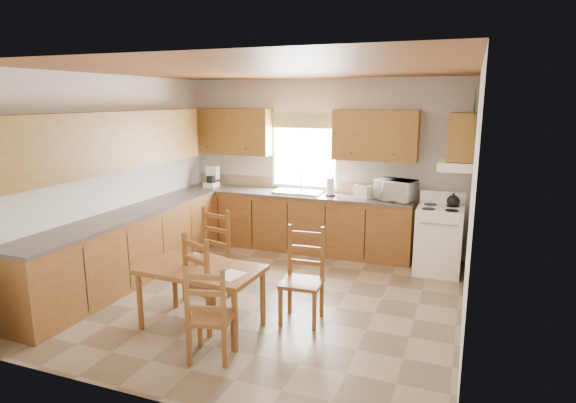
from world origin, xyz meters
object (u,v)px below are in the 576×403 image
(stove, at_px, (439,241))
(chair_near_right, at_px, (210,280))
(chair_near_left, at_px, (211,311))
(chair_far_left, at_px, (206,256))
(dining_table, at_px, (202,297))
(chair_far_right, at_px, (302,277))
(microwave, at_px, (396,190))

(stove, height_order, chair_near_right, chair_near_right)
(chair_near_left, relative_size, chair_near_right, 0.91)
(chair_near_left, xyz_separation_m, chair_far_left, (-0.75, 1.20, 0.07))
(chair_far_left, bearing_deg, dining_table, -49.31)
(chair_near_left, distance_m, chair_near_right, 0.66)
(stove, relative_size, chair_near_right, 0.89)
(chair_far_left, bearing_deg, chair_far_right, 5.69)
(microwave, relative_size, chair_far_right, 0.50)
(dining_table, bearing_deg, chair_far_right, 31.06)
(chair_near_left, bearing_deg, chair_far_left, -71.11)
(chair_far_right, bearing_deg, microwave, 71.77)
(chair_near_right, distance_m, chair_far_left, 0.76)
(chair_near_right, bearing_deg, dining_table, 67.71)
(stove, distance_m, chair_far_right, 2.48)
(stove, height_order, dining_table, stove)
(stove, xyz_separation_m, chair_far_left, (-2.56, -1.93, 0.08))
(microwave, distance_m, chair_near_left, 3.68)
(stove, xyz_separation_m, chair_far_right, (-1.27, -2.12, 0.06))
(chair_far_left, bearing_deg, microwave, 63.91)
(chair_near_right, bearing_deg, stove, -107.71)
(microwave, distance_m, chair_near_right, 3.28)
(stove, distance_m, chair_near_right, 3.34)
(microwave, distance_m, chair_far_right, 2.57)
(chair_near_left, distance_m, chair_far_right, 1.14)
(dining_table, bearing_deg, stove, 52.58)
(chair_near_left, height_order, chair_far_left, chair_far_left)
(dining_table, xyz_separation_m, chair_far_right, (0.94, 0.51, 0.18))
(microwave, distance_m, dining_table, 3.41)
(chair_far_left, height_order, chair_far_right, chair_far_left)
(stove, height_order, microwave, microwave)
(dining_table, relative_size, chair_far_left, 1.17)
(microwave, distance_m, chair_far_left, 2.99)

